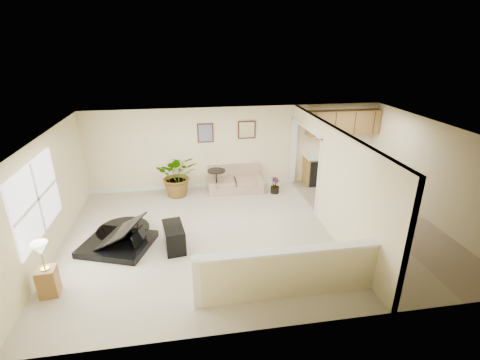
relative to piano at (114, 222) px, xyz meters
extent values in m
plane|color=tan|center=(3.23, 0.00, -0.57)|extent=(9.00, 9.00, 0.00)
cube|color=beige|center=(3.23, 3.00, 0.68)|extent=(9.00, 0.04, 2.50)
cube|color=beige|center=(3.23, -3.00, 0.68)|extent=(9.00, 0.04, 2.50)
cube|color=beige|center=(-1.27, 0.00, 0.68)|extent=(0.04, 6.00, 2.50)
cube|color=beige|center=(7.73, 0.00, 0.68)|extent=(0.04, 6.00, 2.50)
cube|color=white|center=(3.23, 0.00, 1.93)|extent=(9.00, 6.00, 0.04)
cube|color=#998B68|center=(6.38, 0.00, -0.56)|extent=(2.70, 6.00, 0.01)
cube|color=beige|center=(5.03, -1.20, 0.68)|extent=(0.12, 3.60, 2.50)
cube|color=beige|center=(5.03, 1.77, 1.73)|extent=(0.12, 2.35, 0.40)
cube|color=beige|center=(3.38, -2.30, -0.09)|extent=(3.30, 0.12, 0.95)
cube|color=silver|center=(3.38, -2.30, 0.40)|extent=(3.40, 0.22, 0.05)
cube|color=silver|center=(1.73, -2.30, -0.07)|extent=(0.14, 0.14, 1.00)
cube|color=white|center=(-1.26, -0.50, 0.88)|extent=(0.05, 2.15, 1.45)
cube|color=#3A2215|center=(2.28, 2.97, 1.18)|extent=(0.48, 0.03, 0.58)
cube|color=#7D4F6A|center=(2.28, 2.95, 1.18)|extent=(0.40, 0.01, 0.50)
cube|color=#3A2215|center=(3.53, 2.97, 1.23)|extent=(0.55, 0.03, 0.55)
cube|color=silver|center=(3.53, 2.95, 1.23)|extent=(0.46, 0.01, 0.46)
cube|color=olive|center=(6.53, 2.70, -0.12)|extent=(2.30, 0.60, 0.90)
cube|color=beige|center=(6.53, 2.70, 0.35)|extent=(2.36, 0.65, 0.04)
cube|color=black|center=(5.73, 2.69, -0.14)|extent=(0.60, 0.60, 0.84)
cube|color=olive|center=(6.53, 2.82, 1.38)|extent=(2.30, 0.35, 0.75)
cube|color=black|center=(0.04, -0.14, 0.19)|extent=(1.76, 1.64, 0.30)
cylinder|color=black|center=(-0.11, 0.41, 0.19)|extent=(1.22, 1.22, 0.30)
cube|color=white|center=(0.88, -0.14, 0.15)|extent=(0.54, 1.00, 0.02)
cube|color=black|center=(-0.06, -0.04, 0.46)|extent=(1.44, 1.45, 0.67)
cube|color=black|center=(1.30, -0.37, -0.29)|extent=(0.53, 0.87, 0.55)
cube|color=tan|center=(3.11, 2.63, -0.34)|extent=(1.68, 0.99, 0.46)
cube|color=tan|center=(3.11, 2.99, 0.14)|extent=(1.66, 0.28, 0.48)
cube|color=tan|center=(2.39, 2.63, -0.02)|extent=(0.23, 0.94, 0.18)
cube|color=tan|center=(3.84, 2.63, -0.02)|extent=(0.23, 0.94, 0.18)
cylinder|color=black|center=(2.52, 2.38, -0.55)|extent=(0.38, 0.38, 0.03)
cylinder|color=black|center=(2.52, 2.38, -0.19)|extent=(0.04, 0.04, 0.74)
cylinder|color=black|center=(2.52, 2.38, 0.19)|extent=(0.53, 0.53, 0.03)
cylinder|color=black|center=(1.39, 2.49, -0.44)|extent=(0.37, 0.37, 0.26)
imported|color=#1A4815|center=(1.39, 2.49, 0.08)|extent=(1.19, 1.04, 1.29)
cylinder|color=black|center=(4.26, 2.19, -0.48)|extent=(0.26, 0.26, 0.18)
imported|color=#1A4815|center=(4.26, 2.19, -0.32)|extent=(0.36, 0.36, 0.49)
cube|color=olive|center=(-0.92, -1.56, -0.29)|extent=(0.35, 0.35, 0.55)
cylinder|color=gold|center=(-0.92, -1.56, -0.01)|extent=(0.15, 0.15, 0.02)
cylinder|color=gold|center=(-0.92, -1.56, 0.17)|extent=(0.03, 0.03, 0.37)
cone|color=#FFF8D0|center=(-0.92, -1.56, 0.40)|extent=(0.29, 0.29, 0.24)
camera|label=1|loc=(1.69, -7.17, 3.77)|focal=26.00mm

